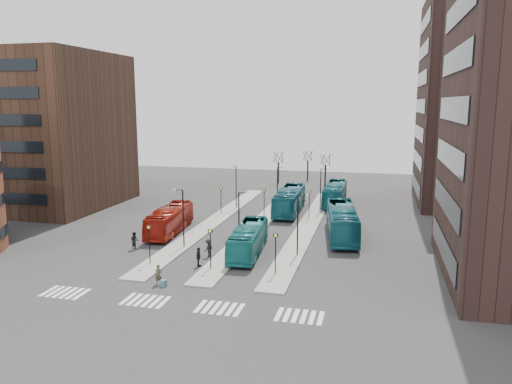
% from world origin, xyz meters
% --- Properties ---
extents(ground, '(160.00, 160.00, 0.00)m').
position_xyz_m(ground, '(0.00, 0.00, 0.00)').
color(ground, '#2A2A2C').
rests_on(ground, ground).
extents(island_left, '(2.50, 45.00, 0.15)m').
position_xyz_m(island_left, '(-4.00, 30.00, 0.07)').
color(island_left, gray).
rests_on(island_left, ground).
extents(island_mid, '(2.50, 45.00, 0.15)m').
position_xyz_m(island_mid, '(2.00, 30.00, 0.07)').
color(island_mid, gray).
rests_on(island_mid, ground).
extents(island_right, '(2.50, 45.00, 0.15)m').
position_xyz_m(island_right, '(8.00, 30.00, 0.07)').
color(island_right, gray).
rests_on(island_right, ground).
extents(suitcase, '(0.54, 0.48, 0.57)m').
position_xyz_m(suitcase, '(-0.86, 7.09, 0.29)').
color(suitcase, '#1C229C').
rests_on(suitcase, ground).
extents(red_bus, '(3.54, 11.22, 3.07)m').
position_xyz_m(red_bus, '(-7.28, 23.37, 1.54)').
color(red_bus, maroon).
rests_on(red_bus, ground).
extents(teal_bus_a, '(3.31, 10.83, 2.97)m').
position_xyz_m(teal_bus_a, '(3.69, 17.59, 1.49)').
color(teal_bus_a, '#167171').
rests_on(teal_bus_a, ground).
extents(teal_bus_b, '(3.18, 12.50, 3.46)m').
position_xyz_m(teal_bus_b, '(4.43, 37.32, 1.73)').
color(teal_bus_b, '#155B6A').
rests_on(teal_bus_b, ground).
extents(teal_bus_c, '(4.67, 13.17, 3.59)m').
position_xyz_m(teal_bus_c, '(12.37, 26.22, 1.79)').
color(teal_bus_c, '#155D6C').
rests_on(teal_bus_c, ground).
extents(teal_bus_d, '(2.78, 11.70, 3.26)m').
position_xyz_m(teal_bus_d, '(10.04, 44.46, 1.63)').
color(teal_bus_d, '#16646F').
rests_on(teal_bus_d, ground).
extents(traveller, '(0.64, 0.42, 1.72)m').
position_xyz_m(traveller, '(-1.46, 7.46, 0.86)').
color(traveller, '#463F2A').
rests_on(traveller, ground).
extents(commuter_a, '(1.11, 1.01, 1.85)m').
position_xyz_m(commuter_a, '(-8.20, 16.32, 0.92)').
color(commuter_a, black).
rests_on(commuter_a, ground).
extents(commuter_b, '(0.54, 1.11, 1.84)m').
position_xyz_m(commuter_b, '(0.19, 12.64, 0.92)').
color(commuter_b, black).
rests_on(commuter_b, ground).
extents(commuter_c, '(1.00, 1.31, 1.79)m').
position_xyz_m(commuter_c, '(0.10, 15.74, 0.90)').
color(commuter_c, black).
rests_on(commuter_c, ground).
extents(crosswalk_stripes, '(22.35, 2.40, 0.01)m').
position_xyz_m(crosswalk_stripes, '(1.75, 4.00, 0.01)').
color(crosswalk_stripes, silver).
rests_on(crosswalk_stripes, ground).
extents(office_block, '(25.00, 20.12, 22.00)m').
position_xyz_m(office_block, '(-34.00, 33.98, 11.00)').
color(office_block, '#3F281D').
rests_on(office_block, ground).
extents(tower_far, '(20.12, 20.00, 30.00)m').
position_xyz_m(tower_far, '(31.98, 50.00, 15.00)').
color(tower_far, '#31201B').
rests_on(tower_far, ground).
extents(sign_poles, '(12.45, 22.12, 3.65)m').
position_xyz_m(sign_poles, '(1.60, 23.00, 2.41)').
color(sign_poles, black).
rests_on(sign_poles, ground).
extents(lamp_posts, '(14.04, 20.24, 6.12)m').
position_xyz_m(lamp_posts, '(2.64, 28.00, 3.58)').
color(lamp_posts, black).
rests_on(lamp_posts, ground).
extents(bare_trees, '(10.97, 8.14, 5.90)m').
position_xyz_m(bare_trees, '(2.67, 62.67, 2.72)').
color(bare_trees, black).
rests_on(bare_trees, ground).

